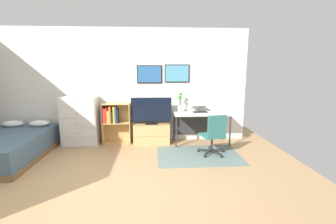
% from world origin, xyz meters
% --- Properties ---
extents(ground_plane, '(7.20, 7.20, 0.00)m').
position_xyz_m(ground_plane, '(0.00, 0.00, 0.00)').
color(ground_plane, tan).
extents(wall_back_with_posters, '(6.12, 0.09, 2.70)m').
position_xyz_m(wall_back_with_posters, '(0.01, 2.43, 1.35)').
color(wall_back_with_posters, silver).
rests_on(wall_back_with_posters, ground_plane).
extents(area_rug, '(1.70, 1.20, 0.01)m').
position_xyz_m(area_rug, '(1.71, 1.28, 0.00)').
color(area_rug, slate).
rests_on(area_rug, ground_plane).
extents(bed, '(1.33, 2.04, 0.61)m').
position_xyz_m(bed, '(-2.09, 1.35, 0.25)').
color(bed, brown).
rests_on(bed, ground_plane).
extents(dresser, '(0.81, 0.46, 1.13)m').
position_xyz_m(dresser, '(-0.91, 2.15, 0.57)').
color(dresser, silver).
rests_on(dresser, ground_plane).
extents(bookshelf, '(0.65, 0.30, 0.96)m').
position_xyz_m(bookshelf, '(-0.14, 2.22, 0.57)').
color(bookshelf, tan).
rests_on(bookshelf, ground_plane).
extents(tv_stand, '(0.85, 0.41, 0.47)m').
position_xyz_m(tv_stand, '(0.74, 2.17, 0.23)').
color(tv_stand, tan).
rests_on(tv_stand, ground_plane).
extents(television, '(0.94, 0.16, 0.63)m').
position_xyz_m(television, '(0.74, 2.15, 0.79)').
color(television, black).
rests_on(television, tv_stand).
extents(desk, '(1.30, 0.59, 0.74)m').
position_xyz_m(desk, '(1.91, 2.16, 0.60)').
color(desk, silver).
rests_on(desk, ground_plane).
extents(office_chair, '(0.58, 0.57, 0.86)m').
position_xyz_m(office_chair, '(2.02, 1.28, 0.46)').
color(office_chair, '#232326').
rests_on(office_chair, ground_plane).
extents(laptop, '(0.38, 0.40, 0.16)m').
position_xyz_m(laptop, '(1.89, 2.20, 0.80)').
color(laptop, '#B7B7BC').
rests_on(laptop, desk).
extents(computer_mouse, '(0.06, 0.10, 0.03)m').
position_xyz_m(computer_mouse, '(2.15, 2.07, 0.76)').
color(computer_mouse, silver).
rests_on(computer_mouse, desk).
extents(bamboo_vase, '(0.10, 0.10, 0.47)m').
position_xyz_m(bamboo_vase, '(1.42, 2.24, 0.97)').
color(bamboo_vase, silver).
rests_on(bamboo_vase, desk).
extents(wine_glass, '(0.07, 0.07, 0.18)m').
position_xyz_m(wine_glass, '(1.49, 1.99, 0.87)').
color(wine_glass, silver).
rests_on(wine_glass, desk).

